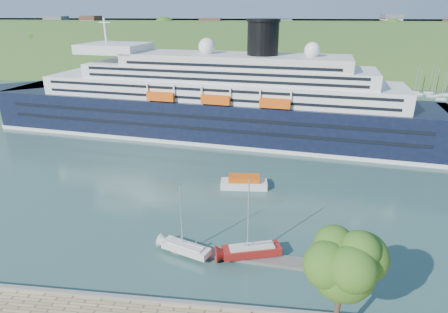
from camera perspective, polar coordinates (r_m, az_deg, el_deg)
ground at (r=40.86m, az=-2.69°, el=-22.60°), size 400.00×400.00×0.00m
far_hillside at (r=174.72m, az=5.30°, el=16.05°), size 400.00×50.00×24.00m
quay_coping at (r=39.92m, az=-2.77°, el=-21.61°), size 220.00×0.50×0.30m
cruise_ship at (r=87.77m, az=-2.54°, el=11.63°), size 120.26×33.70×26.72m
promenade_tree at (r=34.67m, az=17.40°, el=-17.87°), size 7.22×7.22×11.96m
floating_pontoon at (r=47.54m, az=2.80°, el=-14.94°), size 17.63×3.78×0.39m
sailboat_white_near at (r=45.86m, az=-5.99°, el=-10.10°), size 7.16×4.25×8.95m
sailboat_red at (r=44.89m, az=4.37°, el=-9.90°), size 8.15×4.33×10.14m
tender_launch at (r=63.81m, az=3.05°, el=-3.86°), size 8.10×3.22×2.20m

